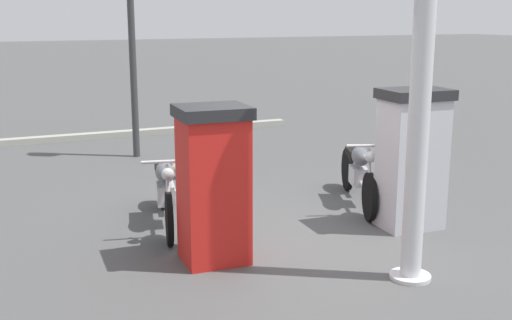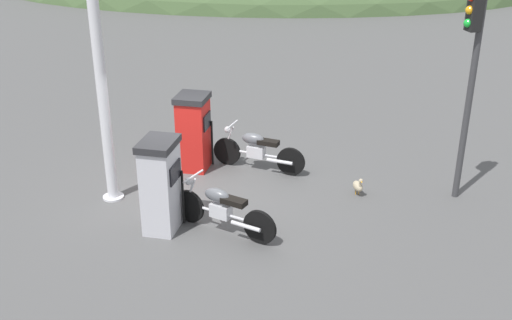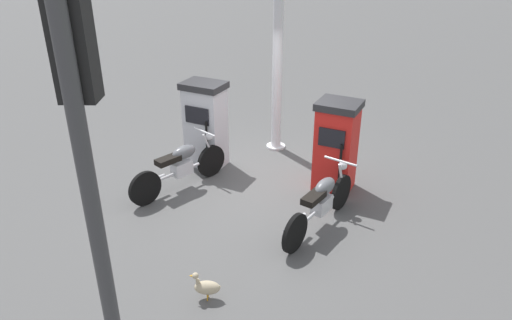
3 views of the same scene
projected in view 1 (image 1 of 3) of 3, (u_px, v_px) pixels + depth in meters
name	position (u px, v px, depth m)	size (l,w,h in m)	color
ground_plane	(306.00, 234.00, 7.45)	(120.00, 120.00, 0.00)	#4C4C4C
fuel_pump_near	(412.00, 158.00, 7.54)	(0.67, 0.82, 1.66)	silver
fuel_pump_far	(213.00, 184.00, 6.49)	(0.72, 0.75, 1.62)	red
motorcycle_near_pump	(359.00, 172.00, 8.52)	(1.91, 0.95, 0.94)	black
motorcycle_far_pump	(165.00, 189.00, 7.67)	(1.98, 0.77, 0.94)	black
wandering_duck	(180.00, 166.00, 9.94)	(0.26, 0.39, 0.40)	tan
roadside_traffic_light	(133.00, 4.00, 10.91)	(0.40, 0.30, 3.93)	#38383A
canopy_support_pole	(423.00, 49.00, 5.72)	(0.40, 0.40, 4.55)	silver
road_edge_kerb	(142.00, 132.00, 13.57)	(0.45, 6.64, 0.12)	#9E9E93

